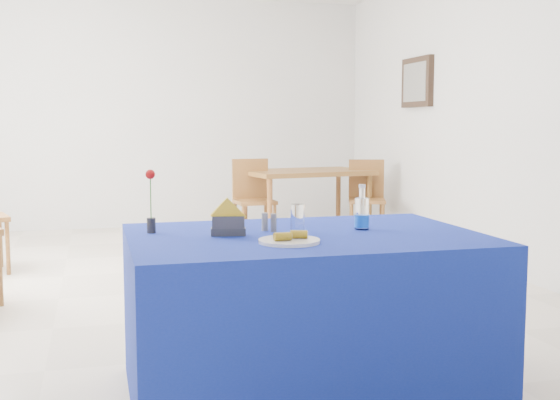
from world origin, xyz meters
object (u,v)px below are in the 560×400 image
(water_bottle, at_px, (362,214))
(chair_bg_right, at_px, (367,193))
(plate, at_px, (289,241))
(chair_bg_left, at_px, (253,194))
(oak_table, at_px, (307,177))
(blue_table, at_px, (305,314))

(water_bottle, bearing_deg, chair_bg_right, 67.77)
(water_bottle, xyz_separation_m, chair_bg_right, (1.66, 4.07, -0.33))
(plate, distance_m, chair_bg_left, 4.57)
(plate, height_order, water_bottle, water_bottle)
(oak_table, xyz_separation_m, chair_bg_left, (-0.64, -0.12, -0.16))
(chair_bg_right, bearing_deg, water_bottle, -92.98)
(chair_bg_left, height_order, chair_bg_right, chair_bg_left)
(blue_table, bearing_deg, chair_bg_right, 64.56)
(blue_table, xyz_separation_m, chair_bg_right, (1.97, 4.13, 0.12))
(blue_table, bearing_deg, water_bottle, 12.24)
(oak_table, height_order, chair_bg_left, chair_bg_left)
(plate, bearing_deg, oak_table, 72.08)
(plate, xyz_separation_m, water_bottle, (0.44, 0.28, 0.06))
(plate, height_order, oak_table, plate)
(chair_bg_left, bearing_deg, blue_table, -102.38)
(oak_table, bearing_deg, chair_bg_right, -21.98)
(oak_table, distance_m, chair_bg_right, 0.69)
(plate, xyz_separation_m, oak_table, (1.49, 4.60, -0.09))
(plate, bearing_deg, chair_bg_left, 79.32)
(chair_bg_left, bearing_deg, water_bottle, -98.44)
(water_bottle, relative_size, chair_bg_right, 0.25)
(plate, relative_size, chair_bg_left, 0.30)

